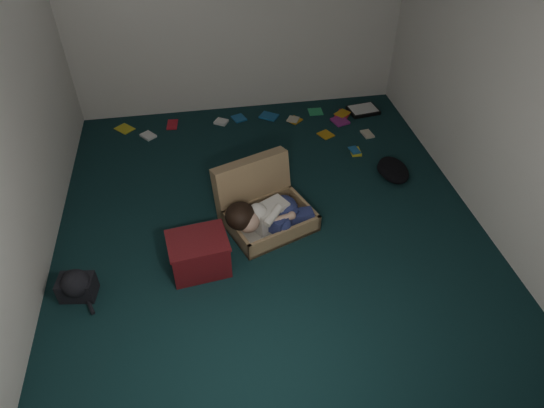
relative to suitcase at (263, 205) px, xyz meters
name	(u,v)px	position (x,y,z in m)	size (l,w,h in m)	color
floor	(269,221)	(0.05, -0.06, -0.17)	(4.50, 4.50, 0.00)	#0F2A2C
wall_back	(236,6)	(0.05, 2.19, 1.13)	(4.50, 4.50, 0.00)	white
wall_front	(351,345)	(0.05, -2.31, 1.13)	(4.50, 4.50, 0.00)	white
wall_left	(4,124)	(-1.95, -0.06, 1.13)	(4.50, 4.50, 0.00)	white
wall_right	(501,82)	(2.05, -0.06, 1.13)	(4.50, 4.50, 0.00)	white
suitcase	(263,205)	(0.00, 0.00, 0.00)	(0.98, 0.97, 0.57)	tan
person	(268,215)	(0.02, -0.20, 0.04)	(0.86, 0.44, 0.35)	white
maroon_bin	(199,254)	(-0.64, -0.54, 0.00)	(0.55, 0.45, 0.35)	#5A1216
backpack	(77,287)	(-1.65, -0.67, -0.06)	(0.35, 0.28, 0.21)	black
clothing_pile	(402,172)	(1.57, 0.39, -0.09)	(0.48, 0.39, 0.15)	black
paper_tray	(363,110)	(1.60, 1.80, -0.14)	(0.40, 0.33, 0.05)	black
book_scatter	(270,125)	(0.35, 1.66, -0.16)	(3.08, 1.20, 0.02)	yellow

